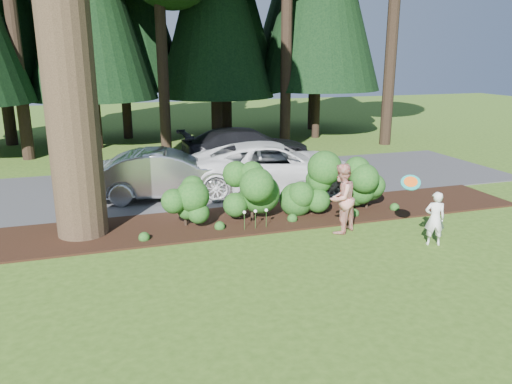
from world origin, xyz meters
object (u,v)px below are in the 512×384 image
at_px(car_white_suv, 275,166).
at_px(car_dark_suv, 247,147).
at_px(car_silver_wagon, 168,174).
at_px(adult, 341,198).
at_px(child, 435,219).
at_px(frisbee, 411,182).

relative_size(car_white_suv, car_dark_suv, 1.07).
height_order(car_white_suv, car_dark_suv, car_white_suv).
xyz_separation_m(car_silver_wagon, adult, (3.78, -4.50, 0.11)).
distance_m(child, frisbee, 1.20).
bearing_deg(car_dark_suv, child, -170.30).
height_order(car_silver_wagon, child, car_silver_wagon).
bearing_deg(car_dark_suv, adult, 179.58).
height_order(car_silver_wagon, frisbee, frisbee).
xyz_separation_m(car_dark_suv, adult, (0.04, -8.22, 0.09)).
relative_size(child, adult, 0.73).
bearing_deg(car_silver_wagon, child, -128.69).
bearing_deg(frisbee, car_dark_suv, 96.14).
distance_m(car_silver_wagon, adult, 5.87).
relative_size(car_silver_wagon, child, 3.49).
xyz_separation_m(car_white_suv, car_dark_suv, (0.18, 3.84, -0.02)).
bearing_deg(frisbee, adult, 124.44).
height_order(car_white_suv, child, car_white_suv).
relative_size(car_dark_suv, child, 4.06).
distance_m(car_silver_wagon, child, 8.14).
distance_m(car_white_suv, adult, 4.38).
distance_m(car_white_suv, frisbee, 6.01).
xyz_separation_m(car_white_suv, frisbee, (1.22, -5.84, 0.78)).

